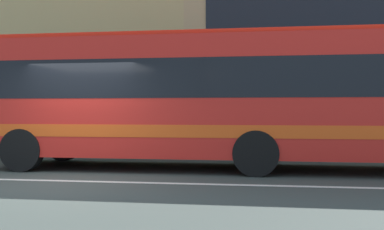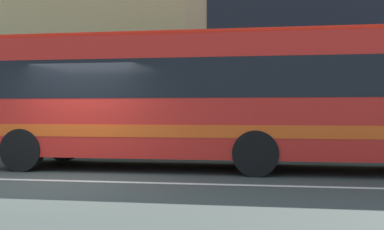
# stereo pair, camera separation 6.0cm
# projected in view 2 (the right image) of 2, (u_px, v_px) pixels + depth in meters

# --- Properties ---
(ground_plane) EXTENTS (160.00, 160.00, 0.00)m
(ground_plane) POSITION_uv_depth(u_px,v_px,m) (59.00, 181.00, 9.19)
(ground_plane) COLOR #3A433E
(lane_centre_line) EXTENTS (60.00, 0.16, 0.01)m
(lane_centre_line) POSITION_uv_depth(u_px,v_px,m) (59.00, 181.00, 9.19)
(lane_centre_line) COLOR silver
(lane_centre_line) RESTS_ON ground_plane
(hedge_row_far) EXTENTS (15.00, 1.10, 0.98)m
(hedge_row_far) POSITION_uv_depth(u_px,v_px,m) (105.00, 138.00, 15.26)
(hedge_row_far) COLOR #1F511D
(hedge_row_far) RESTS_ON ground_plane
(apartment_block_left) EXTENTS (22.80, 11.94, 13.00)m
(apartment_block_left) POSITION_uv_depth(u_px,v_px,m) (2.00, 20.00, 25.40)
(apartment_block_left) COLOR tan
(apartment_block_left) RESTS_ON ground_plane
(transit_bus) EXTENTS (11.44, 2.64, 3.23)m
(transit_bus) POSITION_uv_depth(u_px,v_px,m) (227.00, 96.00, 11.00)
(transit_bus) COLOR red
(transit_bus) RESTS_ON ground_plane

